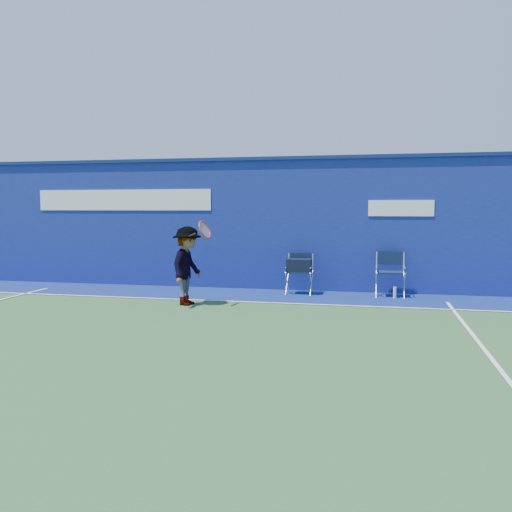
% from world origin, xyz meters
% --- Properties ---
extents(ground, '(80.00, 80.00, 0.00)m').
position_xyz_m(ground, '(0.00, 0.00, 0.00)').
color(ground, '#2D542D').
rests_on(ground, ground).
extents(stadium_wall, '(24.00, 0.50, 3.08)m').
position_xyz_m(stadium_wall, '(-0.00, 5.20, 1.55)').
color(stadium_wall, navy).
rests_on(stadium_wall, ground).
extents(out_of_bounds_strip, '(24.00, 1.80, 0.01)m').
position_xyz_m(out_of_bounds_strip, '(0.00, 4.10, 0.00)').
color(out_of_bounds_strip, navy).
rests_on(out_of_bounds_strip, ground).
extents(court_lines, '(24.00, 12.00, 0.01)m').
position_xyz_m(court_lines, '(0.00, 0.60, 0.01)').
color(court_lines, white).
rests_on(court_lines, out_of_bounds_strip).
extents(directors_chair_left, '(0.54, 0.48, 0.90)m').
position_xyz_m(directors_chair_left, '(1.43, 4.49, 0.38)').
color(directors_chair_left, silver).
rests_on(directors_chair_left, ground).
extents(directors_chair_right, '(0.58, 0.52, 0.97)m').
position_xyz_m(directors_chair_right, '(3.39, 4.55, 0.30)').
color(directors_chair_right, silver).
rests_on(directors_chair_right, ground).
extents(water_bottle, '(0.07, 0.07, 0.24)m').
position_xyz_m(water_bottle, '(3.48, 4.34, 0.12)').
color(water_bottle, silver).
rests_on(water_bottle, ground).
extents(tennis_player, '(0.85, 1.04, 1.66)m').
position_xyz_m(tennis_player, '(-0.54, 2.70, 0.78)').
color(tennis_player, '#EA4738').
rests_on(tennis_player, ground).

